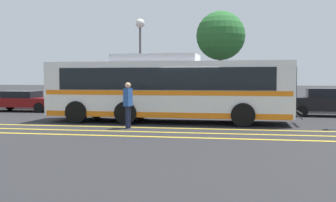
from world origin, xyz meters
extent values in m
plane|color=#262628|center=(0.00, 0.00, 0.00)|extent=(220.00, 220.00, 0.00)
cube|color=gold|center=(-1.12, -2.03, 0.00)|extent=(30.97, 0.20, 0.01)
cube|color=gold|center=(-1.12, -3.29, 0.00)|extent=(30.97, 0.20, 0.01)
cube|color=gold|center=(-1.12, -4.48, 0.00)|extent=(30.97, 0.20, 0.01)
cube|color=#99999E|center=(-1.12, 6.19, 0.07)|extent=(38.97, 0.36, 0.15)
cube|color=silver|center=(-1.12, 0.17, 1.54)|extent=(11.02, 2.78, 2.43)
cube|color=black|center=(-1.12, 0.17, 2.00)|extent=(9.49, 2.80, 0.96)
cube|color=orange|center=(-1.12, 0.17, 1.39)|extent=(10.80, 2.82, 0.20)
cube|color=orange|center=(-1.12, 0.17, 0.44)|extent=(10.80, 2.81, 0.24)
cube|color=black|center=(4.38, 0.06, 1.60)|extent=(0.08, 2.27, 1.76)
cube|color=black|center=(4.38, 0.06, 2.60)|extent=(0.07, 1.80, 0.24)
cube|color=silver|center=(-1.67, 0.18, 2.93)|extent=(3.88, 2.13, 0.35)
cube|color=black|center=(4.66, 0.06, 0.55)|extent=(0.08, 1.93, 0.04)
cube|color=black|center=(4.66, 0.06, 0.35)|extent=(0.08, 1.93, 0.04)
cylinder|color=black|center=(2.30, 1.34, 0.50)|extent=(1.01, 0.30, 1.00)
cylinder|color=black|center=(2.26, -1.14, 0.50)|extent=(1.01, 0.30, 1.00)
cylinder|color=black|center=(-2.75, 1.43, 0.50)|extent=(1.01, 0.30, 1.00)
cylinder|color=black|center=(-2.79, -1.04, 0.50)|extent=(1.01, 0.30, 1.00)
cylinder|color=black|center=(-5.05, 1.48, 0.50)|extent=(1.01, 0.30, 1.00)
cylinder|color=black|center=(-5.10, -1.00, 0.50)|extent=(1.01, 0.30, 1.00)
cube|color=maroon|center=(-10.96, 4.72, 0.57)|extent=(4.69, 1.90, 0.54)
cube|color=black|center=(-11.07, 4.72, 1.04)|extent=(1.98, 1.64, 0.40)
cylinder|color=black|center=(-9.52, 5.62, 0.30)|extent=(0.60, 0.21, 0.60)
cylinder|color=black|center=(-9.50, 3.87, 0.30)|extent=(0.60, 0.21, 0.60)
cylinder|color=black|center=(-12.42, 5.58, 0.30)|extent=(0.60, 0.21, 0.60)
cube|color=maroon|center=(-4.54, 4.69, 0.63)|extent=(4.34, 2.08, 0.66)
cube|color=black|center=(-4.43, 4.70, 1.18)|extent=(1.86, 1.74, 0.45)
cylinder|color=black|center=(-5.81, 3.74, 0.30)|extent=(0.61, 0.23, 0.60)
cylinder|color=black|center=(-5.90, 5.52, 0.30)|extent=(0.61, 0.23, 0.60)
cylinder|color=black|center=(-3.18, 3.86, 0.30)|extent=(0.61, 0.23, 0.60)
cylinder|color=black|center=(-3.26, 5.65, 0.30)|extent=(0.61, 0.23, 0.60)
cube|color=maroon|center=(0.56, 4.21, 0.65)|extent=(4.79, 1.84, 0.70)
cube|color=black|center=(0.68, 4.22, 1.27)|extent=(2.04, 1.54, 0.53)
cylinder|color=black|center=(-0.88, 3.36, 0.30)|extent=(0.61, 0.22, 0.60)
cylinder|color=black|center=(-0.94, 4.95, 0.30)|extent=(0.61, 0.22, 0.60)
cylinder|color=black|center=(2.05, 3.47, 0.30)|extent=(0.61, 0.22, 0.60)
cylinder|color=black|center=(1.99, 5.06, 0.30)|extent=(0.61, 0.22, 0.60)
cube|color=black|center=(6.69, 4.54, 0.65)|extent=(4.12, 1.97, 0.70)
cube|color=black|center=(6.59, 4.55, 1.25)|extent=(1.79, 1.59, 0.48)
cylinder|color=black|center=(5.51, 5.43, 0.30)|extent=(0.61, 0.24, 0.60)
cylinder|color=black|center=(5.39, 3.85, 0.30)|extent=(0.61, 0.24, 0.60)
cylinder|color=#191E38|center=(-2.33, -2.48, 0.45)|extent=(0.14, 0.14, 0.90)
cylinder|color=#191E38|center=(-2.30, -2.31, 0.45)|extent=(0.14, 0.14, 0.90)
cube|color=#264C99|center=(-2.31, -2.39, 1.25)|extent=(0.29, 0.45, 0.71)
sphere|color=tan|center=(-2.31, -2.39, 1.73)|extent=(0.24, 0.24, 0.24)
cylinder|color=#59595E|center=(-4.08, 6.84, 2.62)|extent=(0.14, 0.14, 5.23)
sphere|color=silver|center=(-4.08, 6.84, 5.52)|extent=(0.58, 0.58, 0.58)
cylinder|color=#513823|center=(0.87, 10.06, 1.86)|extent=(0.28, 0.28, 3.73)
sphere|color=#28662D|center=(0.87, 10.06, 5.00)|extent=(3.40, 3.40, 3.40)
camera|label=1|loc=(1.96, -17.60, 1.98)|focal=42.00mm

